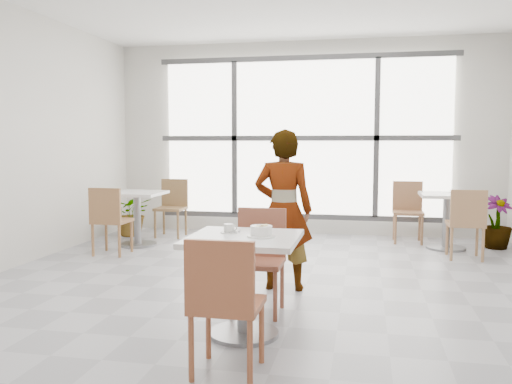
% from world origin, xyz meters
% --- Properties ---
extents(floor, '(7.00, 7.00, 0.00)m').
position_xyz_m(floor, '(0.00, 0.00, 0.00)').
color(floor, '#9E9EA5').
rests_on(floor, ground).
extents(wall_back, '(6.00, 0.00, 6.00)m').
position_xyz_m(wall_back, '(0.00, 3.50, 1.50)').
color(wall_back, silver).
rests_on(wall_back, ground).
extents(wall_front, '(6.00, 0.00, 6.00)m').
position_xyz_m(wall_front, '(0.00, -3.50, 1.50)').
color(wall_front, silver).
rests_on(wall_front, ground).
extents(window, '(4.60, 0.07, 2.52)m').
position_xyz_m(window, '(0.00, 3.44, 1.50)').
color(window, white).
rests_on(window, ground).
extents(main_table, '(0.80, 0.80, 0.75)m').
position_xyz_m(main_table, '(0.07, -1.11, 0.52)').
color(main_table, white).
rests_on(main_table, ground).
extents(chair_near, '(0.42, 0.42, 0.87)m').
position_xyz_m(chair_near, '(0.12, -1.84, 0.50)').
color(chair_near, '#9E5436').
rests_on(chair_near, ground).
extents(chair_far, '(0.42, 0.42, 0.87)m').
position_xyz_m(chair_far, '(0.07, -0.50, 0.50)').
color(chair_far, brown).
rests_on(chair_far, ground).
extents(oatmeal_bowl, '(0.21, 0.21, 0.09)m').
position_xyz_m(oatmeal_bowl, '(0.21, -1.12, 0.79)').
color(oatmeal_bowl, white).
rests_on(oatmeal_bowl, main_table).
extents(coffee_cup, '(0.16, 0.13, 0.07)m').
position_xyz_m(coffee_cup, '(-0.07, -0.99, 0.78)').
color(coffee_cup, silver).
rests_on(coffee_cup, main_table).
extents(person, '(0.58, 0.39, 1.56)m').
position_xyz_m(person, '(0.17, 0.21, 0.78)').
color(person, black).
rests_on(person, ground).
extents(bg_table_left, '(0.70, 0.70, 0.75)m').
position_xyz_m(bg_table_left, '(-2.16, 2.03, 0.49)').
color(bg_table_left, white).
rests_on(bg_table_left, ground).
extents(bg_table_right, '(0.70, 0.70, 0.75)m').
position_xyz_m(bg_table_right, '(2.03, 2.62, 0.49)').
color(bg_table_right, white).
rests_on(bg_table_right, ground).
extents(bg_chair_left_near, '(0.42, 0.42, 0.87)m').
position_xyz_m(bg_chair_left_near, '(-2.23, 1.33, 0.50)').
color(bg_chair_left_near, '#986840').
rests_on(bg_chair_left_near, ground).
extents(bg_chair_left_far, '(0.42, 0.42, 0.87)m').
position_xyz_m(bg_chair_left_far, '(-1.95, 2.86, 0.50)').
color(bg_chair_left_far, olive).
rests_on(bg_chair_left_far, ground).
extents(bg_chair_right_near, '(0.42, 0.42, 0.87)m').
position_xyz_m(bg_chair_right_near, '(2.16, 1.96, 0.50)').
color(bg_chair_right_near, '#A47750').
rests_on(bg_chair_right_near, ground).
extents(bg_chair_right_far, '(0.42, 0.42, 0.87)m').
position_xyz_m(bg_chair_right_far, '(1.55, 3.08, 0.50)').
color(bg_chair_right_far, '#956645').
rests_on(bg_chair_right_far, ground).
extents(plant_left, '(0.73, 0.66, 0.72)m').
position_xyz_m(plant_left, '(-2.56, 2.75, 0.36)').
color(plant_left, '#487231').
rests_on(plant_left, ground).
extents(plant_right, '(0.53, 0.53, 0.72)m').
position_xyz_m(plant_right, '(2.70, 2.80, 0.36)').
color(plant_right, '#5C854A').
rests_on(plant_right, ground).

